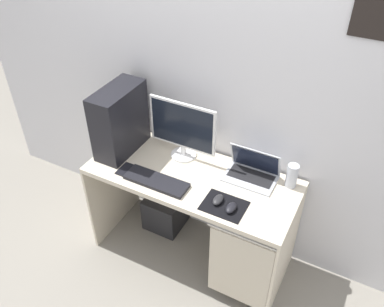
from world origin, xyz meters
name	(u,v)px	position (x,y,z in m)	size (l,w,h in m)	color
ground_plane	(192,252)	(0.00, 0.00, 0.00)	(8.00, 8.00, 0.00)	gray
wall_back	(217,82)	(0.00, 0.33, 1.30)	(4.00, 0.05, 2.60)	silver
desk	(194,196)	(0.02, -0.01, 0.61)	(1.39, 0.58, 0.78)	beige
pc_tower	(120,120)	(-0.56, 0.03, 1.01)	(0.19, 0.42, 0.47)	black
monitor	(183,129)	(-0.15, 0.15, 1.00)	(0.47, 0.18, 0.42)	white
laptop	(252,172)	(0.35, 0.17, 0.82)	(0.33, 0.21, 0.21)	#B7BCC6
speaker	(292,176)	(0.59, 0.20, 0.86)	(0.07, 0.07, 0.16)	#B7BCC6
keyboard	(156,181)	(-0.17, -0.17, 0.79)	(0.42, 0.14, 0.02)	black
mousepad	(224,206)	(0.30, -0.16, 0.78)	(0.26, 0.20, 0.01)	black
mouse_left	(218,200)	(0.25, -0.15, 0.80)	(0.06, 0.10, 0.03)	#232326
mouse_right	(231,208)	(0.35, -0.17, 0.80)	(0.06, 0.10, 0.03)	black
cell_phone	(125,169)	(-0.42, -0.16, 0.78)	(0.07, 0.13, 0.01)	black
subwoofer	(166,211)	(-0.32, 0.16, 0.14)	(0.29, 0.29, 0.29)	#232326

